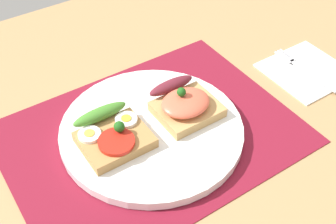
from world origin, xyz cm
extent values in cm
cube|color=#AC8354|center=(0.00, 0.00, -1.60)|extent=(120.00, 90.00, 3.20)
cube|color=maroon|center=(0.00, 0.00, 0.15)|extent=(43.43, 32.59, 0.30)
cylinder|color=white|center=(0.00, 0.00, 1.03)|extent=(27.88, 27.88, 1.46)
cube|color=#AF8048|center=(-6.19, -0.14, 2.57)|extent=(9.78, 8.13, 1.60)
cylinder|color=red|center=(-6.61, -1.39, 3.67)|extent=(5.25, 5.25, 0.60)
ellipsoid|color=#43832A|center=(-6.19, 4.32, 4.27)|extent=(8.61, 2.20, 1.80)
sphere|color=#1E5919|center=(-5.30, -0.14, 4.77)|extent=(1.60, 1.60, 1.60)
cylinder|color=white|center=(-9.13, 1.99, 3.62)|extent=(3.33, 3.33, 0.50)
cylinder|color=yellow|center=(-9.13, 1.99, 3.95)|extent=(1.50, 1.50, 0.16)
cylinder|color=white|center=(-3.26, 1.73, 3.62)|extent=(3.33, 3.33, 0.50)
cylinder|color=yellow|center=(-3.26, 1.73, 3.95)|extent=(1.50, 1.50, 0.16)
cube|color=tan|center=(6.19, -0.53, 2.57)|extent=(9.39, 8.08, 1.60)
ellipsoid|color=#EC6145|center=(5.69, -0.75, 4.40)|extent=(7.70, 6.46, 2.06)
ellipsoid|color=maroon|center=(6.19, 3.91, 4.27)|extent=(7.98, 2.20, 1.80)
sphere|color=#1E5919|center=(5.39, 0.07, 6.13)|extent=(1.40, 1.40, 1.40)
cube|color=white|center=(31.49, -2.05, 0.30)|extent=(13.64, 13.19, 0.60)
cube|color=#B7B7BC|center=(30.82, -4.17, 0.76)|extent=(0.80, 10.59, 0.32)
cube|color=#B7B7BC|center=(30.82, 1.33, 0.76)|extent=(1.50, 1.20, 0.32)
cube|color=#B7B7BC|center=(30.17, 3.33, 0.76)|extent=(0.32, 2.80, 0.32)
cube|color=#B7B7BC|center=(30.82, 3.33, 0.76)|extent=(0.32, 2.80, 0.32)
cube|color=#B7B7BC|center=(31.47, 3.33, 0.76)|extent=(0.32, 2.80, 0.32)
camera|label=1|loc=(-23.64, -40.05, 48.88)|focal=46.81mm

